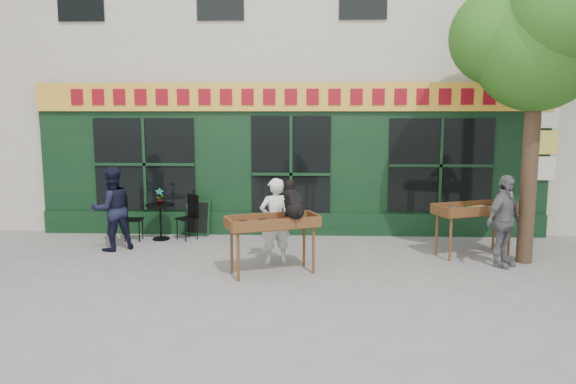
# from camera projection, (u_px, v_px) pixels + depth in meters

# --- Properties ---
(ground) EXTENTS (80.00, 80.00, 0.00)m
(ground) POSITION_uv_depth(u_px,v_px,m) (286.00, 264.00, 10.05)
(ground) COLOR slate
(ground) RESTS_ON ground
(building) EXTENTS (14.00, 7.26, 10.00)m
(building) POSITION_uv_depth(u_px,v_px,m) (296.00, 26.00, 15.22)
(building) COLOR beige
(building) RESTS_ON ground
(street_tree) EXTENTS (3.05, 2.90, 5.60)m
(street_tree) POSITION_uv_depth(u_px,v_px,m) (539.00, 29.00, 9.61)
(street_tree) COLOR #382619
(street_tree) RESTS_ON ground
(book_cart_center) EXTENTS (1.62, 1.13, 0.99)m
(book_cart_center) POSITION_uv_depth(u_px,v_px,m) (272.00, 226.00, 9.34)
(book_cart_center) COLOR brown
(book_cart_center) RESTS_ON ground
(dog) EXTENTS (0.54, 0.68, 0.60)m
(dog) POSITION_uv_depth(u_px,v_px,m) (293.00, 199.00, 9.21)
(dog) COLOR black
(dog) RESTS_ON book_cart_center
(woman) EXTENTS (0.66, 0.55, 1.54)m
(woman) POSITION_uv_depth(u_px,v_px,m) (275.00, 221.00, 9.99)
(woman) COLOR silver
(woman) RESTS_ON ground
(book_cart_right) EXTENTS (1.62, 1.12, 0.99)m
(book_cart_right) POSITION_uv_depth(u_px,v_px,m) (474.00, 212.00, 10.53)
(book_cart_right) COLOR brown
(book_cart_right) RESTS_ON ground
(man_right) EXTENTS (0.98, 0.92, 1.62)m
(man_right) POSITION_uv_depth(u_px,v_px,m) (504.00, 221.00, 9.78)
(man_right) COLOR slate
(man_right) RESTS_ON ground
(bistro_table) EXTENTS (0.60, 0.60, 0.76)m
(bistro_table) POSITION_uv_depth(u_px,v_px,m) (160.00, 214.00, 11.82)
(bistro_table) COLOR black
(bistro_table) RESTS_ON ground
(bistro_chair_left) EXTENTS (0.39, 0.38, 0.95)m
(bistro_chair_left) POSITION_uv_depth(u_px,v_px,m) (129.00, 214.00, 11.74)
(bistro_chair_left) COLOR black
(bistro_chair_left) RESTS_ON ground
(bistro_chair_right) EXTENTS (0.51, 0.51, 0.95)m
(bistro_chair_right) POSITION_uv_depth(u_px,v_px,m) (190.00, 213.00, 11.91)
(bistro_chair_right) COLOR black
(bistro_chair_right) RESTS_ON ground
(potted_plant) EXTENTS (0.20, 0.17, 0.33)m
(potted_plant) POSITION_uv_depth(u_px,v_px,m) (160.00, 196.00, 11.76)
(potted_plant) COLOR gray
(potted_plant) RESTS_ON bistro_table
(man_left) EXTENTS (1.01, 0.99, 1.64)m
(man_left) POSITION_uv_depth(u_px,v_px,m) (112.00, 209.00, 10.92)
(man_left) COLOR black
(man_left) RESTS_ON ground
(chalkboard) EXTENTS (0.58, 0.28, 0.79)m
(chalkboard) POSITION_uv_depth(u_px,v_px,m) (198.00, 217.00, 12.24)
(chalkboard) COLOR black
(chalkboard) RESTS_ON ground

